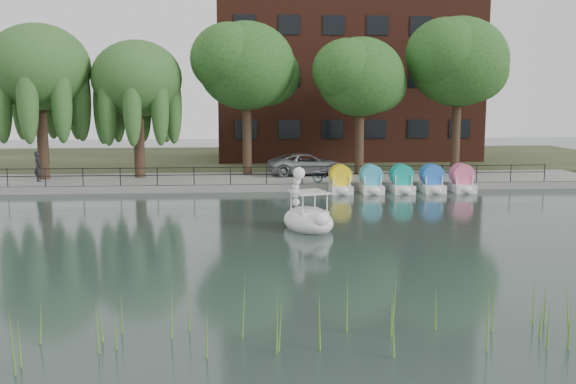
{
  "coord_description": "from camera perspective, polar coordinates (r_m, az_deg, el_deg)",
  "views": [
    {
      "loc": [
        -1.48,
        -22.11,
        5.15
      ],
      "look_at": [
        0.5,
        4.0,
        1.3
      ],
      "focal_mm": 40.0,
      "sensor_mm": 36.0,
      "label": 1
    }
  ],
  "objects": [
    {
      "name": "willow_mid",
      "position": [
        39.59,
        -13.28,
        9.73
      ],
      "size": [
        5.32,
        5.32,
        8.15
      ],
      "color": "#473323",
      "rests_on": "promenade"
    },
    {
      "name": "broadleaf_center",
      "position": [
        40.16,
        -3.72,
        11.07
      ],
      "size": [
        6.0,
        6.0,
        9.25
      ],
      "color": "#473323",
      "rests_on": "promenade"
    },
    {
      "name": "pedal_boat_row",
      "position": [
        35.84,
        10.06,
        0.95
      ],
      "size": [
        7.95,
        1.7,
        1.4
      ],
      "color": "white",
      "rests_on": "ground_plane"
    },
    {
      "name": "broadleaf_far",
      "position": [
        43.01,
        14.92,
        11.08
      ],
      "size": [
        6.3,
        6.3,
        9.71
      ],
      "color": "#473323",
      "rests_on": "promenade"
    },
    {
      "name": "minivan",
      "position": [
        39.86,
        1.72,
        2.63
      ],
      "size": [
        3.16,
        5.8,
        1.55
      ],
      "primitive_type": "imported",
      "rotation": [
        0.0,
        0.0,
        1.68
      ],
      "color": "gray",
      "rests_on": "promenade"
    },
    {
      "name": "willow_left",
      "position": [
        40.33,
        -21.29,
        10.25
      ],
      "size": [
        5.88,
        5.88,
        9.01
      ],
      "color": "#473323",
      "rests_on": "promenade"
    },
    {
      "name": "swan_boat",
      "position": [
        25.44,
        1.76,
        -2.12
      ],
      "size": [
        2.55,
        3.21,
        2.38
      ],
      "rotation": [
        0.0,
        0.0,
        0.32
      ],
      "color": "white",
      "rests_on": "ground_plane"
    },
    {
      "name": "pedestrian",
      "position": [
        39.34,
        -21.34,
        2.3
      ],
      "size": [
        0.81,
        0.86,
        1.98
      ],
      "primitive_type": "imported",
      "rotation": [
        0.0,
        0.0,
        2.2
      ],
      "color": "black",
      "rests_on": "promenade"
    },
    {
      "name": "apartment_building",
      "position": [
        52.93,
        5.02,
        12.89
      ],
      "size": [
        20.0,
        10.07,
        18.0
      ],
      "color": "#4C1E16",
      "rests_on": "land_strip"
    },
    {
      "name": "railing",
      "position": [
        35.62,
        -1.93,
        1.9
      ],
      "size": [
        32.0,
        0.05,
        1.0
      ],
      "color": "black",
      "rests_on": "promenade"
    },
    {
      "name": "bicycle",
      "position": [
        36.11,
        3.51,
        1.59
      ],
      "size": [
        1.3,
        1.81,
        1.0
      ],
      "primitive_type": "imported",
      "rotation": [
        0.0,
        0.0,
        1.12
      ],
      "color": "gray",
      "rests_on": "promenade"
    },
    {
      "name": "broadleaf_right",
      "position": [
        40.33,
        6.45,
        10.07
      ],
      "size": [
        5.4,
        5.4,
        8.32
      ],
      "color": "#473323",
      "rests_on": "promenade"
    },
    {
      "name": "ground_plane",
      "position": [
        22.75,
        -0.49,
        -4.72
      ],
      "size": [
        120.0,
        120.0,
        0.0
      ],
      "primitive_type": "plane",
      "color": "#344645"
    },
    {
      "name": "land_strip",
      "position": [
        52.37,
        -2.7,
        2.91
      ],
      "size": [
        60.0,
        22.0,
        0.36
      ],
      "primitive_type": "cube",
      "color": "#47512D",
      "rests_on": "ground_plane"
    },
    {
      "name": "kerb",
      "position": [
        35.54,
        -1.91,
        0.35
      ],
      "size": [
        40.0,
        0.25,
        0.4
      ],
      "primitive_type": "cube",
      "color": "gray",
      "rests_on": "ground_plane"
    },
    {
      "name": "promenade",
      "position": [
        38.46,
        -2.1,
        0.96
      ],
      "size": [
        40.0,
        6.0,
        0.4
      ],
      "primitive_type": "cube",
      "color": "gray",
      "rests_on": "ground_plane"
    },
    {
      "name": "reed_bank",
      "position": [
        13.85,
        10.67,
        -10.96
      ],
      "size": [
        24.0,
        2.4,
        1.2
      ],
      "color": "#669938",
      "rests_on": "ground_plane"
    }
  ]
}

